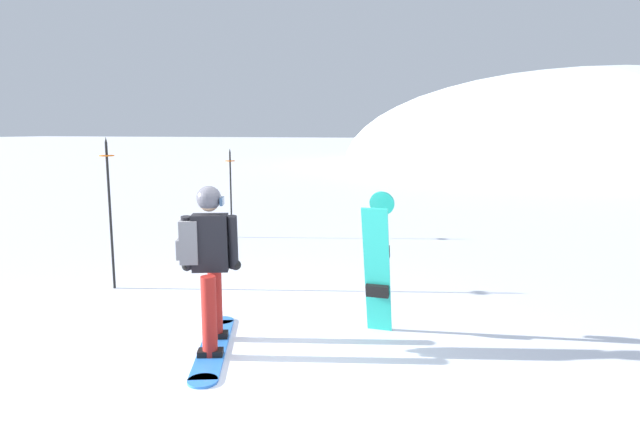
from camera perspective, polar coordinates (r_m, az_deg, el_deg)
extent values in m
plane|color=white|center=(5.58, -9.19, -15.32)|extent=(300.00, 300.00, 0.00)
ellipsoid|color=white|center=(39.13, 26.24, 4.60)|extent=(31.46, 28.32, 12.22)
cube|color=blue|center=(5.95, -11.18, -13.66)|extent=(0.83, 1.55, 0.02)
cylinder|color=blue|center=(6.67, -10.32, -11.11)|extent=(0.28, 0.28, 0.02)
cylinder|color=blue|center=(5.24, -12.30, -16.91)|extent=(0.28, 0.28, 0.02)
cube|color=black|center=(6.15, -10.91, -12.45)|extent=(0.29, 0.22, 0.06)
cube|color=black|center=(5.71, -11.51, -14.19)|extent=(0.29, 0.22, 0.06)
cylinder|color=maroon|center=(6.03, -11.01, -9.08)|extent=(0.15, 0.15, 0.82)
cylinder|color=maroon|center=(5.58, -11.63, -10.59)|extent=(0.15, 0.15, 0.82)
cube|color=black|center=(5.62, -11.52, -3.02)|extent=(0.42, 0.34, 0.58)
cylinder|color=black|center=(5.65, -13.84, -3.03)|extent=(0.16, 0.20, 0.57)
cylinder|color=black|center=(5.59, -9.18, -3.01)|extent=(0.16, 0.20, 0.57)
sphere|color=black|center=(5.75, -13.87, -5.39)|extent=(0.11, 0.11, 0.11)
sphere|color=black|center=(5.68, -8.88, -5.40)|extent=(0.11, 0.11, 0.11)
cube|color=slate|center=(5.64, -13.54, -2.83)|extent=(0.27, 0.33, 0.44)
cube|color=slate|center=(5.68, -14.51, -3.62)|extent=(0.13, 0.21, 0.20)
sphere|color=tan|center=(5.55, -11.66, 1.28)|extent=(0.21, 0.21, 0.21)
sphere|color=#4C4C56|center=(5.54, -11.67, 1.58)|extent=(0.25, 0.25, 0.25)
cube|color=navy|center=(5.53, -10.32, 1.30)|extent=(0.09, 0.17, 0.08)
cube|color=#23B7A3|center=(5.97, 6.05, -6.17)|extent=(0.28, 0.43, 1.47)
cylinder|color=#23B7A3|center=(6.02, 6.56, 1.07)|extent=(0.28, 0.10, 0.28)
cube|color=black|center=(5.94, 6.15, -4.04)|extent=(0.25, 0.11, 0.15)
cube|color=black|center=(6.05, 6.08, -8.11)|extent=(0.25, 0.11, 0.15)
cylinder|color=black|center=(11.54, -9.39, 1.91)|extent=(0.04, 0.04, 1.81)
cylinder|color=orange|center=(11.48, -9.49, 5.50)|extent=(0.20, 0.20, 0.02)
cone|color=black|center=(11.47, -9.51, 6.60)|extent=(0.04, 0.04, 0.08)
cylinder|color=black|center=(8.22, -21.27, -0.34)|extent=(0.04, 0.04, 2.09)
cylinder|color=orange|center=(8.13, -21.61, 5.70)|extent=(0.20, 0.20, 0.02)
cone|color=black|center=(8.13, -21.70, 7.25)|extent=(0.04, 0.04, 0.08)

